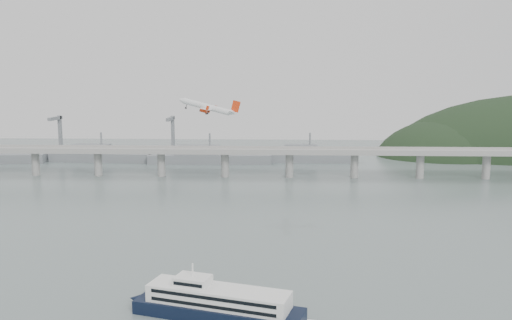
{
  "coord_description": "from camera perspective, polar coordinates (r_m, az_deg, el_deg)",
  "views": [
    {
      "loc": [
        10.97,
        -213.66,
        77.97
      ],
      "look_at": [
        0.0,
        55.0,
        36.0
      ],
      "focal_mm": 38.0,
      "sensor_mm": 36.0,
      "label": 1
    }
  ],
  "objects": [
    {
      "name": "bridge",
      "position": [
        418.21,
        0.65,
        0.58
      ],
      "size": [
        800.0,
        22.0,
        23.9
      ],
      "color": "gray",
      "rests_on": "ground"
    },
    {
      "name": "ground",
      "position": [
        227.7,
        -0.58,
        -11.15
      ],
      "size": [
        900.0,
        900.0,
        0.0
      ],
      "primitive_type": "plane",
      "color": "slate",
      "rests_on": "ground"
    },
    {
      "name": "airliner",
      "position": [
        302.76,
        -5.04,
        5.54
      ],
      "size": [
        35.78,
        32.21,
        11.44
      ],
      "rotation": [
        0.05,
        -0.25,
        3.11
      ],
      "color": "white",
      "rests_on": "ground"
    },
    {
      "name": "distant_fleet",
      "position": [
        511.86,
        -16.65,
        0.44
      ],
      "size": [
        453.0,
        60.9,
        40.0
      ],
      "color": "slate",
      "rests_on": "ground"
    },
    {
      "name": "ferry",
      "position": [
        182.2,
        -3.99,
        -14.85
      ],
      "size": [
        90.34,
        35.21,
        17.43
      ],
      "rotation": [
        0.0,
        0.0,
        -0.28
      ],
      "color": "black",
      "rests_on": "ground"
    }
  ]
}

